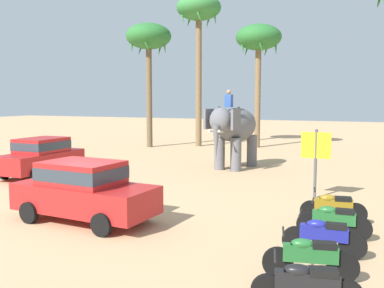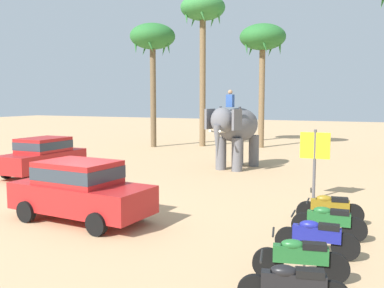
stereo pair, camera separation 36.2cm
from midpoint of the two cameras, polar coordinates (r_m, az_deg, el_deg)
name	(u,v)px [view 1 (the left image)]	position (r m, az deg, el deg)	size (l,w,h in m)	color
ground_plane	(84,217)	(13.19, -14.97, -9.31)	(120.00, 120.00, 0.00)	tan
car_sedan_foreground	(84,189)	(12.50, -14.99, -5.78)	(4.21, 2.10, 1.70)	red
car_parked_far_side	(41,155)	(20.43, -19.90, -1.42)	(1.89, 4.11, 1.70)	red
elephant_with_mahout	(234,129)	(21.24, 5.14, 2.07)	(2.10, 3.99, 3.88)	slate
motorcycle_nearest_camera	(307,285)	(7.42, 13.58, -17.77)	(1.78, 0.63, 0.94)	black
motorcycle_second_in_row	(310,256)	(8.64, 14.23, -14.28)	(1.78, 0.62, 0.94)	black
motorcycle_mid_row	(324,235)	(9.95, 16.08, -11.60)	(1.80, 0.55, 0.94)	black
motorcycle_fourth_in_row	(334,220)	(11.24, 17.43, -9.60)	(1.80, 0.55, 0.94)	black
motorcycle_far_in_row	(333,207)	(12.56, 17.46, -7.96)	(1.79, 0.56, 0.94)	black
palm_tree_behind_elephant	(149,40)	(31.21, -6.13, 13.56)	(3.20, 3.20, 8.74)	brown
palm_tree_near_hut	(199,14)	(31.96, 0.57, 16.87)	(3.20, 3.20, 10.84)	brown
palm_tree_left_of_road	(259,41)	(31.09, 8.50, 13.38)	(3.20, 3.20, 8.64)	brown
signboard_yellow	(316,150)	(15.33, 15.49, -0.77)	(1.00, 0.10, 2.40)	#4C4C51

